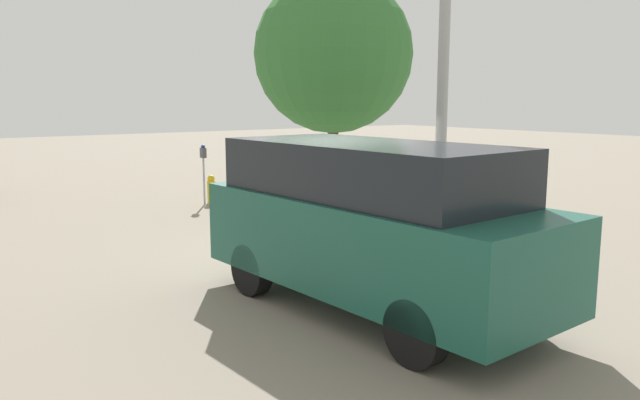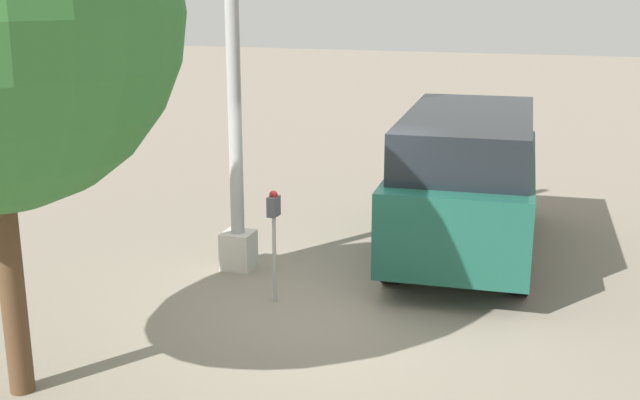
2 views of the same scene
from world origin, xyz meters
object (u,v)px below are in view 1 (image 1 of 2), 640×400
(fire_hydrant, at_px, (211,189))
(lamp_post, at_px, (442,115))
(parking_meter_near, at_px, (362,189))
(street_tree, at_px, (333,54))
(parked_van, at_px, (371,221))
(parking_meter_far, at_px, (203,161))

(fire_hydrant, bearing_deg, lamp_post, 7.23)
(parking_meter_near, relative_size, street_tree, 0.27)
(street_tree, bearing_deg, lamp_post, -9.52)
(street_tree, bearing_deg, parked_van, -33.09)
(parked_van, relative_size, street_tree, 0.91)
(parking_meter_near, distance_m, street_tree, 4.35)
(parking_meter_far, height_order, lamp_post, lamp_post)
(lamp_post, bearing_deg, fire_hydrant, -172.77)
(lamp_post, distance_m, parked_van, 3.70)
(lamp_post, distance_m, fire_hydrant, 7.64)
(parking_meter_near, bearing_deg, lamp_post, 47.25)
(parked_van, xyz_separation_m, street_tree, (-5.72, 3.73, 2.58))
(parking_meter_near, bearing_deg, street_tree, 156.11)
(parked_van, height_order, street_tree, street_tree)
(parked_van, distance_m, street_tree, 7.30)
(street_tree, xyz_separation_m, fire_hydrant, (-3.23, -1.60, -3.40))
(parking_meter_far, distance_m, street_tree, 4.47)
(parked_van, bearing_deg, lamp_post, 115.68)
(parking_meter_near, height_order, fire_hydrant, parking_meter_near)
(lamp_post, bearing_deg, parking_meter_near, -137.24)
(fire_hydrant, bearing_deg, parked_van, -13.35)
(parking_meter_near, distance_m, fire_hydrant, 6.30)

